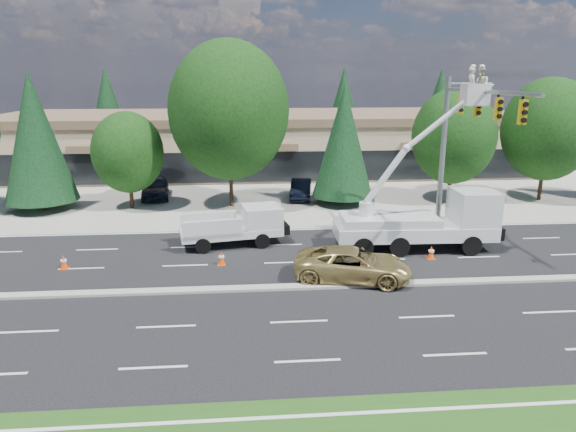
{
  "coord_description": "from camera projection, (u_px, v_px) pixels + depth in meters",
  "views": [
    {
      "loc": [
        -1.85,
        -20.89,
        9.09
      ],
      "look_at": [
        0.11,
        3.31,
        2.4
      ],
      "focal_mm": 32.0,
      "sensor_mm": 36.0,
      "label": 1
    }
  ],
  "objects": [
    {
      "name": "concrete_apron",
      "position": [
        270.0,
        190.0,
        41.85
      ],
      "size": [
        140.0,
        22.0,
        0.01
      ],
      "primitive_type": "cube",
      "color": "gray",
      "rests_on": "ground"
    },
    {
      "name": "parked_car_west",
      "position": [
        155.0,
        187.0,
        39.19
      ],
      "size": [
        2.6,
        5.12,
        1.67
      ],
      "primitive_type": "imported",
      "rotation": [
        0.0,
        0.0,
        0.13
      ],
      "color": "black",
      "rests_on": "ground"
    },
    {
      "name": "bucket_truck",
      "position": [
        430.0,
        212.0,
        27.28
      ],
      "size": [
        8.67,
        2.92,
        9.59
      ],
      "rotation": [
        0.0,
        0.0,
        -0.03
      ],
      "color": "silver",
      "rests_on": "ground"
    },
    {
      "name": "tree_back_c",
      "position": [
        343.0,
        107.0,
        62.35
      ],
      "size": [
        5.07,
        5.07,
        10.0
      ],
      "color": "#332114",
      "rests_on": "ground"
    },
    {
      "name": "tree_back_a",
      "position": [
        108.0,
        108.0,
        60.16
      ],
      "size": [
        5.09,
        5.09,
        10.03
      ],
      "color": "#332114",
      "rests_on": "ground"
    },
    {
      "name": "minivan",
      "position": [
        353.0,
        265.0,
        23.38
      ],
      "size": [
        5.76,
        3.63,
        1.48
      ],
      "primitive_type": "imported",
      "rotation": [
        0.0,
        0.0,
        1.34
      ],
      "color": "tan",
      "rests_on": "ground"
    },
    {
      "name": "tree_front_g",
      "position": [
        548.0,
        129.0,
        37.21
      ],
      "size": [
        6.49,
        6.49,
        9.01
      ],
      "color": "#332114",
      "rests_on": "ground"
    },
    {
      "name": "tree_front_b",
      "position": [
        35.0,
        137.0,
        34.46
      ],
      "size": [
        4.79,
        4.79,
        9.44
      ],
      "color": "#332114",
      "rests_on": "ground"
    },
    {
      "name": "strip_mall",
      "position": [
        265.0,
        141.0,
        50.69
      ],
      "size": [
        50.4,
        15.4,
        5.5
      ],
      "color": "tan",
      "rests_on": "ground"
    },
    {
      "name": "signal_mast",
      "position": [
        460.0,
        131.0,
        28.58
      ],
      "size": [
        2.76,
        10.16,
        9.0
      ],
      "color": "gray",
      "rests_on": "ground"
    },
    {
      "name": "tree_front_c",
      "position": [
        128.0,
        152.0,
        35.22
      ],
      "size": [
        4.87,
        4.87,
        6.75
      ],
      "color": "#332114",
      "rests_on": "ground"
    },
    {
      "name": "traffic_cone_d",
      "position": [
        431.0,
        252.0,
        26.18
      ],
      "size": [
        0.4,
        0.4,
        0.7
      ],
      "color": "#F24707",
      "rests_on": "ground"
    },
    {
      "name": "tree_back_b",
      "position": [
        228.0,
        108.0,
        61.27
      ],
      "size": [
        5.04,
        5.04,
        9.94
      ],
      "color": "#332114",
      "rests_on": "ground"
    },
    {
      "name": "road_median",
      "position": [
        292.0,
        287.0,
        22.62
      ],
      "size": [
        120.0,
        0.55,
        0.12
      ],
      "primitive_type": "cube",
      "color": "gray",
      "rests_on": "ground"
    },
    {
      "name": "traffic_cone_a",
      "position": [
        64.0,
        262.0,
        24.82
      ],
      "size": [
        0.4,
        0.4,
        0.7
      ],
      "color": "#F24707",
      "rests_on": "ground"
    },
    {
      "name": "utility_pickup",
      "position": [
        238.0,
        230.0,
        28.25
      ],
      "size": [
        5.77,
        2.99,
        2.11
      ],
      "rotation": [
        0.0,
        0.0,
        0.19
      ],
      "color": "silver",
      "rests_on": "ground"
    },
    {
      "name": "parked_car_east",
      "position": [
        301.0,
        189.0,
        39.01
      ],
      "size": [
        2.1,
        4.48,
        1.42
      ],
      "primitive_type": "imported",
      "rotation": [
        0.0,
        0.0,
        -0.14
      ],
      "color": "black",
      "rests_on": "ground"
    },
    {
      "name": "tree_front_e",
      "position": [
        344.0,
        141.0,
        36.22
      ],
      "size": [
        4.34,
        4.34,
        8.55
      ],
      "color": "#332114",
      "rests_on": "ground"
    },
    {
      "name": "tree_back_d",
      "position": [
        439.0,
        107.0,
        63.3
      ],
      "size": [
        5.03,
        5.03,
        9.91
      ],
      "color": "#332114",
      "rests_on": "ground"
    },
    {
      "name": "ground",
      "position": [
        292.0,
        288.0,
        22.63
      ],
      "size": [
        140.0,
        140.0,
        0.0
      ],
      "primitive_type": "plane",
      "color": "black",
      "rests_on": "ground"
    },
    {
      "name": "traffic_cone_b",
      "position": [
        221.0,
        258.0,
        25.34
      ],
      "size": [
        0.4,
        0.4,
        0.7
      ],
      "color": "#F24707",
      "rests_on": "ground"
    },
    {
      "name": "traffic_cone_c",
      "position": [
        319.0,
        253.0,
        26.16
      ],
      "size": [
        0.4,
        0.4,
        0.7
      ],
      "color": "#F24707",
      "rests_on": "ground"
    },
    {
      "name": "tree_front_f",
      "position": [
        454.0,
        136.0,
        36.78
      ],
      "size": [
        5.95,
        5.95,
        8.25
      ],
      "color": "#332114",
      "rests_on": "ground"
    },
    {
      "name": "tree_front_d",
      "position": [
        229.0,
        111.0,
        35.03
      ],
      "size": [
        8.29,
        8.29,
        11.5
      ],
      "color": "#332114",
      "rests_on": "ground"
    }
  ]
}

